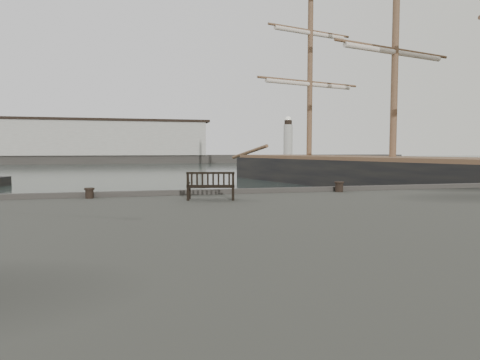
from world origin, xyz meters
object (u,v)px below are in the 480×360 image
object	(u,v)px
bench	(211,191)
bollard_left	(89,193)
bollard_right	(339,187)
tall_ship_main	(392,180)

from	to	relation	value
bench	bollard_left	distance (m)	4.23
bollard_right	tall_ship_main	distance (m)	20.15
bollard_left	bollard_right	bearing A→B (deg)	0.00
tall_ship_main	bollard_right	bearing A→B (deg)	-143.91
bench	tall_ship_main	xyz separation A→B (m)	(18.24, 17.00, -1.10)
bench	bollard_left	xyz separation A→B (m)	(-3.96, 1.47, -0.11)
bollard_left	bollard_right	world-z (taller)	bollard_right
bench	tall_ship_main	world-z (taller)	tall_ship_main
bollard_left	tall_ship_main	distance (m)	27.12
bollard_left	bollard_right	distance (m)	9.41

